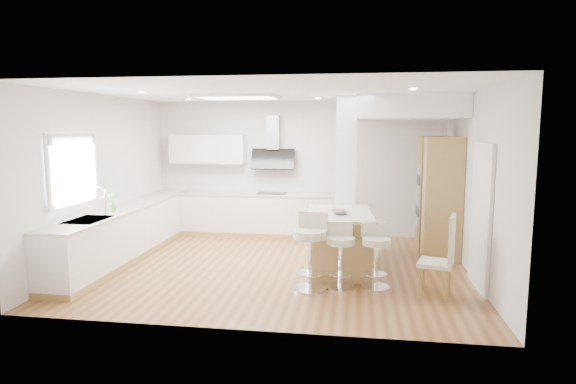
% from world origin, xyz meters
% --- Properties ---
extents(ground, '(6.00, 6.00, 0.00)m').
position_xyz_m(ground, '(0.00, 0.00, 0.00)').
color(ground, '#915F35').
rests_on(ground, ground).
extents(ceiling, '(6.00, 5.00, 0.02)m').
position_xyz_m(ceiling, '(0.00, 0.00, 0.00)').
color(ceiling, white).
rests_on(ceiling, ground).
extents(wall_back, '(6.00, 0.04, 2.80)m').
position_xyz_m(wall_back, '(0.00, 2.50, 1.40)').
color(wall_back, silver).
rests_on(wall_back, ground).
extents(wall_left, '(0.04, 5.00, 2.80)m').
position_xyz_m(wall_left, '(-3.00, 0.00, 1.40)').
color(wall_left, silver).
rests_on(wall_left, ground).
extents(wall_right, '(0.04, 5.00, 2.80)m').
position_xyz_m(wall_right, '(3.00, 0.00, 1.40)').
color(wall_right, silver).
rests_on(wall_right, ground).
extents(skylight, '(4.10, 2.10, 0.06)m').
position_xyz_m(skylight, '(-0.79, 0.60, 2.77)').
color(skylight, white).
rests_on(skylight, ground).
extents(window_left, '(0.06, 1.28, 1.07)m').
position_xyz_m(window_left, '(-2.96, -0.90, 1.69)').
color(window_left, white).
rests_on(window_left, ground).
extents(doorway_right, '(0.05, 1.00, 2.10)m').
position_xyz_m(doorway_right, '(2.97, -0.60, 1.00)').
color(doorway_right, '#494139').
rests_on(doorway_right, ground).
extents(counter_left, '(0.63, 4.50, 1.35)m').
position_xyz_m(counter_left, '(-2.70, 0.23, 0.46)').
color(counter_left, '#A78347').
rests_on(counter_left, ground).
extents(counter_back, '(3.62, 0.63, 2.50)m').
position_xyz_m(counter_back, '(-0.91, 2.22, 0.70)').
color(counter_back, '#A78347').
rests_on(counter_back, ground).
extents(pillar, '(0.35, 0.35, 2.80)m').
position_xyz_m(pillar, '(1.05, 0.95, 1.40)').
color(pillar, white).
rests_on(pillar, ground).
extents(soffit, '(1.78, 2.20, 0.40)m').
position_xyz_m(soffit, '(2.10, 1.40, 2.60)').
color(soffit, white).
rests_on(soffit, ground).
extents(oven_column, '(0.63, 1.21, 2.10)m').
position_xyz_m(oven_column, '(2.68, 1.23, 1.05)').
color(oven_column, '#A78347').
rests_on(oven_column, ground).
extents(peninsula, '(1.13, 1.60, 1.00)m').
position_xyz_m(peninsula, '(0.98, 0.00, 0.47)').
color(peninsula, '#A78347').
rests_on(peninsula, ground).
extents(bar_stool_a, '(0.55, 0.55, 1.08)m').
position_xyz_m(bar_stool_a, '(0.62, -1.03, 0.61)').
color(bar_stool_a, silver).
rests_on(bar_stool_a, ground).
extents(bar_stool_b, '(0.48, 0.48, 0.93)m').
position_xyz_m(bar_stool_b, '(1.04, -0.90, 0.52)').
color(bar_stool_b, silver).
rests_on(bar_stool_b, ground).
extents(bar_stool_c, '(0.51, 0.51, 0.92)m').
position_xyz_m(bar_stool_c, '(1.53, -0.83, 0.52)').
color(bar_stool_c, silver).
rests_on(bar_stool_c, ground).
extents(dining_chair, '(0.54, 0.54, 1.12)m').
position_xyz_m(dining_chair, '(2.41, -1.08, 0.60)').
color(dining_chair, beige).
rests_on(dining_chair, ground).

